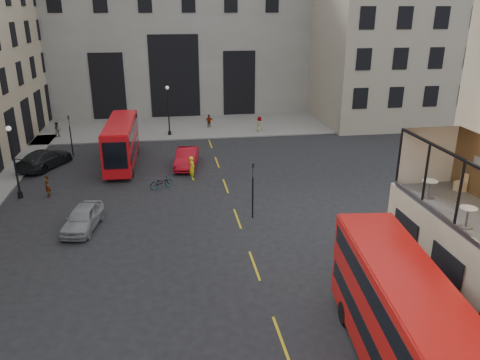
{
  "coord_description": "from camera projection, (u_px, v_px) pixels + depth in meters",
  "views": [
    {
      "loc": [
        -6.19,
        -15.45,
        12.95
      ],
      "look_at": [
        -1.96,
        11.16,
        3.0
      ],
      "focal_mm": 35.0,
      "sensor_mm": 36.0,
      "label": 1
    }
  ],
  "objects": [
    {
      "name": "bicycle",
      "position": [
        161.0,
        182.0,
        35.54
      ],
      "size": [
        1.86,
        1.18,
        0.92
      ],
      "primitive_type": "imported",
      "rotation": [
        0.0,
        0.0,
        1.92
      ],
      "color": "gray",
      "rests_on": "ground"
    },
    {
      "name": "pedestrian_b",
      "position": [
        133.0,
        140.0,
        45.49
      ],
      "size": [
        1.07,
        1.23,
        1.65
      ],
      "primitive_type": "imported",
      "rotation": [
        0.0,
        0.0,
        1.04
      ],
      "color": "gray",
      "rests_on": "ground"
    },
    {
      "name": "pedestrian_c",
      "position": [
        209.0,
        121.0,
        53.13
      ],
      "size": [
        0.97,
        0.49,
        1.6
      ],
      "primitive_type": "imported",
      "rotation": [
        0.0,
        0.0,
        3.25
      ],
      "color": "gray",
      "rests_on": "ground"
    },
    {
      "name": "host_frontage",
      "position": [
        477.0,
        275.0,
        19.89
      ],
      "size": [
        3.0,
        11.0,
        4.5
      ],
      "primitive_type": "cube",
      "color": "#C3B592",
      "rests_on": "ground"
    },
    {
      "name": "bus_near",
      "position": [
        406.0,
        326.0,
        16.37
      ],
      "size": [
        3.68,
        11.19,
        4.38
      ],
      "color": "#B20F0C",
      "rests_on": "ground"
    },
    {
      "name": "car_b",
      "position": [
        187.0,
        158.0,
        40.19
      ],
      "size": [
        2.46,
        5.06,
        1.6
      ],
      "primitive_type": "imported",
      "rotation": [
        0.0,
        0.0,
        -0.16
      ],
      "color": "#AF0A18",
      "rests_on": "ground"
    },
    {
      "name": "bus_far",
      "position": [
        121.0,
        140.0,
        40.36
      ],
      "size": [
        2.42,
        9.74,
        3.87
      ],
      "color": "red",
      "rests_on": "ground"
    },
    {
      "name": "pavement_far",
      "position": [
        169.0,
        126.0,
        54.02
      ],
      "size": [
        40.0,
        12.0,
        0.12
      ],
      "primitive_type": "cube",
      "color": "slate",
      "rests_on": "ground"
    },
    {
      "name": "pedestrian_d",
      "position": [
        259.0,
        124.0,
        51.44
      ],
      "size": [
        0.9,
        1.02,
        1.76
      ],
      "primitive_type": "imported",
      "rotation": [
        0.0,
        0.0,
        2.06
      ],
      "color": "gray",
      "rests_on": "ground"
    },
    {
      "name": "street_lamp_a",
      "position": [
        15.0,
        167.0,
        33.06
      ],
      "size": [
        0.36,
        0.36,
        5.33
      ],
      "color": "black",
      "rests_on": "ground"
    },
    {
      "name": "traffic_light_far",
      "position": [
        70.0,
        131.0,
        42.61
      ],
      "size": [
        0.16,
        0.2,
        3.8
      ],
      "color": "black",
      "rests_on": "ground"
    },
    {
      "name": "building_right",
      "position": [
        383.0,
        30.0,
        56.09
      ],
      "size": [
        16.6,
        18.6,
        20.0
      ],
      "color": "#9D937F",
      "rests_on": "ground"
    },
    {
      "name": "pedestrian_e",
      "position": [
        47.0,
        186.0,
        33.89
      ],
      "size": [
        0.54,
        0.65,
        1.55
      ],
      "primitive_type": "imported",
      "rotation": [
        0.0,
        0.0,
        5.05
      ],
      "color": "gray",
      "rests_on": "ground"
    },
    {
      "name": "traffic_light_near",
      "position": [
        253.0,
        183.0,
        29.85
      ],
      "size": [
        0.16,
        0.2,
        3.8
      ],
      "color": "black",
      "rests_on": "ground"
    },
    {
      "name": "cafe_chair_d",
      "position": [
        461.0,
        186.0,
        22.59
      ],
      "size": [
        0.54,
        0.54,
        0.9
      ],
      "color": "#DDB67F",
      "rests_on": "cafe_floor"
    },
    {
      "name": "street_lamp_b",
      "position": [
        169.0,
        114.0,
        49.5
      ],
      "size": [
        0.36,
        0.36,
        5.33
      ],
      "color": "black",
      "rests_on": "ground"
    },
    {
      "name": "cafe_table_far",
      "position": [
        429.0,
        186.0,
        21.68
      ],
      "size": [
        0.68,
        0.68,
        0.85
      ],
      "color": "silver",
      "rests_on": "cafe_floor"
    },
    {
      "name": "car_a",
      "position": [
        83.0,
        218.0,
        28.91
      ],
      "size": [
        2.46,
        4.54,
        1.47
      ],
      "primitive_type": "imported",
      "rotation": [
        0.0,
        0.0,
        -0.18
      ],
      "color": "gray",
      "rests_on": "ground"
    },
    {
      "name": "cyclist",
      "position": [
        192.0,
        168.0,
        37.26
      ],
      "size": [
        0.57,
        0.76,
        1.89
      ],
      "primitive_type": "imported",
      "rotation": [
        0.0,
        0.0,
        1.75
      ],
      "color": "#F1F519",
      "rests_on": "ground"
    },
    {
      "name": "car_c",
      "position": [
        45.0,
        159.0,
        40.04
      ],
      "size": [
        4.33,
        5.93,
        1.59
      ],
      "primitive_type": "imported",
      "rotation": [
        0.0,
        0.0,
        2.71
      ],
      "color": "black",
      "rests_on": "ground"
    },
    {
      "name": "ground",
      "position": [
        327.0,
        334.0,
        19.72
      ],
      "size": [
        140.0,
        140.0,
        0.0
      ],
      "primitive_type": "plane",
      "color": "black",
      "rests_on": "ground"
    },
    {
      "name": "gateway",
      "position": [
        172.0,
        37.0,
        60.19
      ],
      "size": [
        35.0,
        10.6,
        18.0
      ],
      "color": "gray",
      "rests_on": "ground"
    },
    {
      "name": "pedestrian_a",
      "position": [
        58.0,
        130.0,
        49.07
      ],
      "size": [
        0.9,
        0.74,
        1.69
      ],
      "primitive_type": "imported",
      "rotation": [
        0.0,
        0.0,
        0.13
      ],
      "color": "gray",
      "rests_on": "ground"
    },
    {
      "name": "cafe_table_mid",
      "position": [
        468.0,
        214.0,
        18.74
      ],
      "size": [
        0.68,
        0.68,
        0.85
      ],
      "color": "silver",
      "rests_on": "cafe_floor"
    }
  ]
}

